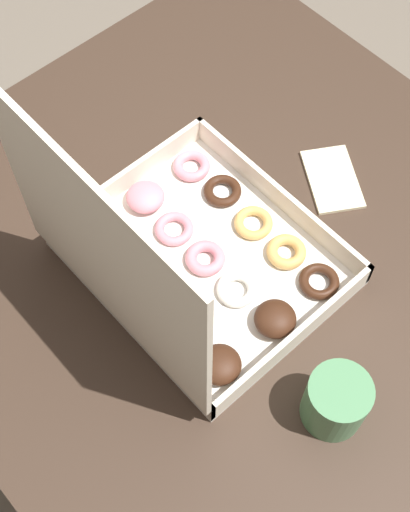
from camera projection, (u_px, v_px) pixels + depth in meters
The scene contains 5 objects.
ground_plane at pixel (233, 411), 1.70m from camera, with size 8.00×8.00×0.00m, color #6B6054.
dining_table at pixel (247, 293), 1.15m from camera, with size 1.07×0.93×0.73m.
donut_box at pixel (178, 261), 0.99m from camera, with size 0.37×0.32×0.37m.
coffee_mug at pixel (336, 401), 0.91m from camera, with size 0.08×0.08×0.09m.
paper_napkin at pixel (332, 179), 1.14m from camera, with size 0.14×0.13×0.01m.
Camera 1 is at (-0.34, 0.40, 1.67)m, focal length 50.00 mm.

